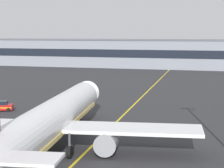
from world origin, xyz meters
The scene contains 4 objects.
taxiway_centreline centered at (0.00, 30.00, 0.00)m, with size 0.30×180.00×0.01m, color yellow.
airliner_foreground centered at (-2.36, 9.20, 3.37)m, with size 32.36×41.42×11.65m.
service_car_fourth centered at (-20.33, 28.84, 0.77)m, with size 4.56×3.17×1.79m.
terminal_building centered at (-5.83, 119.08, 5.18)m, with size 139.24×12.40×10.35m.
Camera 1 is at (16.29, -30.67, 12.62)m, focal length 67.38 mm.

